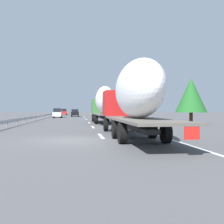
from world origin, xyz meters
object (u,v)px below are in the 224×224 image
Objects in this scene: truck_lead at (104,103)px; truck_trailing at (133,96)px; car_red_compact at (64,112)px; road_sign at (107,107)px; car_black_suv at (75,113)px; car_white_van at (58,113)px.

truck_lead is 0.89× the size of truck_trailing.
car_red_compact is (69.47, 7.49, -1.50)m from truck_trailing.
road_sign is at bearing -7.09° from truck_lead.
road_sign reaches higher than car_black_suv.
car_black_suv is 20.06m from car_red_compact.
car_black_suv is (49.74, 3.89, -1.56)m from truck_trailing.
car_white_van is 1.42× the size of road_sign.
truck_lead is at bearing -171.74° from car_red_compact.
truck_lead is 2.72× the size of car_black_suv.
truck_trailing is at bearing 175.86° from road_sign.
truck_trailing is at bearing -175.53° from car_black_suv.
truck_lead reaches higher than car_red_compact.
car_red_compact is (51.61, 7.49, -1.54)m from truck_lead.
truck_lead is 17.86m from truck_trailing.
car_black_suv is 1.03× the size of car_red_compact.
truck_lead is at bearing -0.00° from truck_trailing.
truck_lead is at bearing -173.04° from car_black_suv.
truck_trailing is at bearing 180.00° from truck_lead.
truck_trailing is (-17.86, 0.00, -0.04)m from truck_lead.
truck_lead is at bearing 172.91° from road_sign.
road_sign reaches higher than car_white_van.
car_red_compact is at bearing 21.65° from road_sign.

